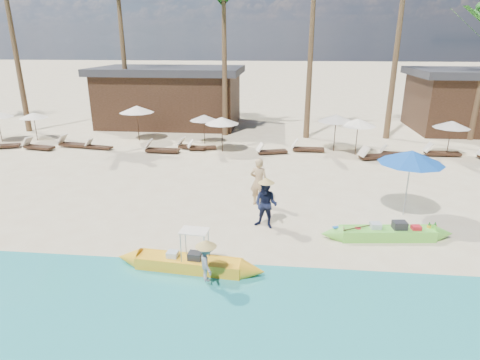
# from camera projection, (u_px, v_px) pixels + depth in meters

# --- Properties ---
(ground) EXTENTS (240.00, 240.00, 0.00)m
(ground) POSITION_uv_depth(u_px,v_px,m) (265.00, 228.00, 13.95)
(ground) COLOR beige
(ground) RESTS_ON ground
(wet_sand_strip) EXTENTS (240.00, 4.50, 0.01)m
(wet_sand_strip) POSITION_uv_depth(u_px,v_px,m) (255.00, 322.00, 9.26)
(wet_sand_strip) COLOR tan
(wet_sand_strip) RESTS_ON ground
(green_canoe) EXTENTS (4.84, 0.95, 0.62)m
(green_canoe) POSITION_uv_depth(u_px,v_px,m) (387.00, 233.00, 13.10)
(green_canoe) COLOR #6AD340
(green_canoe) RESTS_ON ground
(yellow_canoe) EXTENTS (4.85, 0.90, 1.26)m
(yellow_canoe) POSITION_uv_depth(u_px,v_px,m) (189.00, 263.00, 11.32)
(yellow_canoe) COLOR yellow
(yellow_canoe) RESTS_ON ground
(tourist) EXTENTS (0.75, 0.55, 1.91)m
(tourist) POSITION_uv_depth(u_px,v_px,m) (259.00, 182.00, 15.61)
(tourist) COLOR tan
(tourist) RESTS_ON ground
(vendor_green) EXTENTS (0.98, 0.86, 1.70)m
(vendor_green) POSITION_uv_depth(u_px,v_px,m) (266.00, 205.00, 13.71)
(vendor_green) COLOR #121832
(vendor_green) RESTS_ON ground
(vendor_yellow) EXTENTS (0.63, 0.78, 1.06)m
(vendor_yellow) POSITION_uv_depth(u_px,v_px,m) (207.00, 262.00, 10.42)
(vendor_yellow) COLOR gray
(vendor_yellow) RESTS_ON ground
(blue_umbrella) EXTENTS (2.31, 2.31, 2.49)m
(blue_umbrella) POSITION_uv_depth(u_px,v_px,m) (411.00, 157.00, 14.25)
(blue_umbrella) COLOR #99999E
(blue_umbrella) RESTS_ON ground
(lounger_1_right) EXTENTS (2.04, 1.22, 0.66)m
(lounger_1_right) POSITION_uv_depth(u_px,v_px,m) (0.00, 145.00, 24.06)
(lounger_1_right) COLOR #3C2418
(lounger_1_right) RESTS_ON ground
(resort_parasol_2) EXTENTS (1.76, 1.76, 1.82)m
(resort_parasol_2) POSITION_uv_depth(u_px,v_px,m) (33.00, 115.00, 25.63)
(resort_parasol_2) COLOR #3C2418
(resort_parasol_2) RESTS_ON ground
(lounger_2_left) EXTENTS (1.99, 0.93, 0.65)m
(lounger_2_left) POSITION_uv_depth(u_px,v_px,m) (37.00, 146.00, 23.86)
(lounger_2_left) COLOR #3C2418
(lounger_2_left) RESTS_ON ground
(resort_parasol_3) EXTENTS (2.18, 2.18, 2.25)m
(resort_parasol_3) POSITION_uv_depth(u_px,v_px,m) (137.00, 109.00, 25.49)
(resort_parasol_3) COLOR #3C2418
(resort_parasol_3) RESTS_ON ground
(lounger_3_left) EXTENTS (2.04, 0.88, 0.67)m
(lounger_3_left) POSITION_uv_depth(u_px,v_px,m) (73.00, 143.00, 24.42)
(lounger_3_left) COLOR #3C2418
(lounger_3_left) RESTS_ON ground
(lounger_3_right) EXTENTS (1.70, 0.76, 0.56)m
(lounger_3_right) POSITION_uv_depth(u_px,v_px,m) (98.00, 146.00, 23.95)
(lounger_3_right) COLOR #3C2418
(lounger_3_right) RESTS_ON ground
(resort_parasol_4) EXTENTS (1.77, 1.77, 1.83)m
(resort_parasol_4) POSITION_uv_depth(u_px,v_px,m) (204.00, 118.00, 24.77)
(resort_parasol_4) COLOR #3C2418
(resort_parasol_4) RESTS_ON ground
(lounger_4_left) EXTENTS (2.01, 0.66, 0.68)m
(lounger_4_left) POSITION_uv_depth(u_px,v_px,m) (160.00, 149.00, 23.17)
(lounger_4_left) COLOR #3C2418
(lounger_4_left) RESTS_ON ground
(lounger_4_right) EXTENTS (1.87, 1.00, 0.61)m
(lounger_4_right) POSITION_uv_depth(u_px,v_px,m) (191.00, 146.00, 23.92)
(lounger_4_right) COLOR #3C2418
(lounger_4_right) RESTS_ON ground
(resort_parasol_5) EXTENTS (1.97, 1.97, 2.03)m
(resort_parasol_5) POSITION_uv_depth(u_px,v_px,m) (222.00, 121.00, 22.91)
(resort_parasol_5) COLOR #3C2418
(resort_parasol_5) RESTS_ON ground
(lounger_5_left) EXTENTS (1.77, 0.94, 0.57)m
(lounger_5_left) POSITION_uv_depth(u_px,v_px,m) (200.00, 147.00, 23.76)
(lounger_5_left) COLOR #3C2418
(lounger_5_left) RESTS_ON ground
(resort_parasol_6) EXTENTS (2.11, 2.11, 2.17)m
(resort_parasol_6) POSITION_uv_depth(u_px,v_px,m) (336.00, 118.00, 22.98)
(resort_parasol_6) COLOR #3C2418
(resort_parasol_6) RESTS_ON ground
(lounger_6_left) EXTENTS (1.84, 1.03, 0.60)m
(lounger_6_left) POSITION_uv_depth(u_px,v_px,m) (270.00, 151.00, 22.91)
(lounger_6_left) COLOR #3C2418
(lounger_6_left) RESTS_ON ground
(lounger_6_right) EXTENTS (1.91, 0.61, 0.65)m
(lounger_6_right) POSITION_uv_depth(u_px,v_px,m) (306.00, 148.00, 23.43)
(lounger_6_right) COLOR #3C2418
(lounger_6_right) RESTS_ON ground
(resort_parasol_7) EXTENTS (2.02, 2.02, 2.08)m
(resort_parasol_7) POSITION_uv_depth(u_px,v_px,m) (358.00, 122.00, 22.21)
(resort_parasol_7) COLOR #3C2418
(resort_parasol_7) RESTS_ON ground
(lounger_7_left) EXTENTS (2.08, 1.23, 0.68)m
(lounger_7_left) POSITION_uv_depth(u_px,v_px,m) (374.00, 155.00, 21.87)
(lounger_7_left) COLOR #3C2418
(lounger_7_left) RESTS_ON ground
(lounger_7_right) EXTENTS (1.78, 0.83, 0.58)m
(lounger_7_right) POSITION_uv_depth(u_px,v_px,m) (394.00, 153.00, 22.54)
(lounger_7_right) COLOR #3C2418
(lounger_7_right) RESTS_ON ground
(resort_parasol_8) EXTENTS (1.95, 1.95, 2.01)m
(resort_parasol_8) POSITION_uv_depth(u_px,v_px,m) (452.00, 124.00, 21.95)
(resort_parasol_8) COLOR #3C2418
(resort_parasol_8) RESTS_ON ground
(lounger_8_left) EXTENTS (1.98, 0.61, 0.67)m
(lounger_8_left) POSITION_uv_depth(u_px,v_px,m) (440.00, 152.00, 22.52)
(lounger_8_left) COLOR #3C2418
(lounger_8_left) RESTS_ON ground
(pavilion_west) EXTENTS (10.80, 6.60, 4.30)m
(pavilion_west) POSITION_uv_depth(u_px,v_px,m) (170.00, 96.00, 30.44)
(pavilion_west) COLOR #3C2418
(pavilion_west) RESTS_ON ground
(pavilion_east) EXTENTS (8.80, 6.60, 4.30)m
(pavilion_east) POSITION_uv_depth(u_px,v_px,m) (474.00, 100.00, 28.31)
(pavilion_east) COLOR #3C2418
(pavilion_east) RESTS_ON ground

